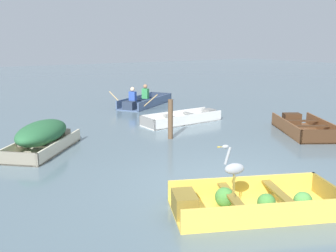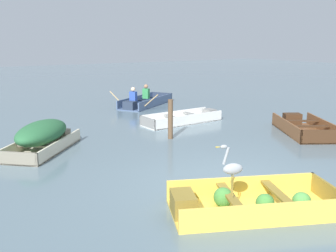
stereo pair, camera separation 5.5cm
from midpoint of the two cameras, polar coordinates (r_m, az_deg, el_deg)
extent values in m
plane|color=slate|center=(7.61, 9.58, -8.85)|extent=(80.00, 80.00, 0.00)
cube|color=#E5BC47|center=(6.61, 12.86, -12.27)|extent=(3.04, 2.26, 0.04)
cube|color=#E5BC47|center=(6.05, 15.02, -13.04)|extent=(2.56, 1.19, 0.39)
cube|color=#E5BC47|center=(7.05, 11.16, -9.05)|extent=(2.56, 1.19, 0.39)
cube|color=olive|center=(7.14, 23.30, -9.59)|extent=(0.55, 1.14, 0.39)
cube|color=olive|center=(6.21, 2.28, -11.71)|extent=(0.55, 0.65, 0.35)
cube|color=olive|center=(6.37, 9.43, -10.48)|extent=(0.61, 1.09, 0.04)
cube|color=olive|center=(6.67, 16.35, -9.75)|extent=(0.61, 1.09, 0.04)
sphere|color=#428438|center=(6.52, 8.36, -10.66)|extent=(0.33, 0.33, 0.33)
sphere|color=#428438|center=(6.48, 14.53, -11.23)|extent=(0.30, 0.30, 0.30)
sphere|color=#4C9342|center=(6.72, 19.64, -10.69)|extent=(0.31, 0.31, 0.31)
cube|color=brown|center=(12.33, 19.91, -0.93)|extent=(2.40, 2.86, 0.04)
cube|color=brown|center=(12.08, 17.35, -0.12)|extent=(1.38, 2.24, 0.41)
cube|color=brown|center=(12.53, 22.50, -0.07)|extent=(1.38, 2.24, 0.41)
cube|color=#3F2716|center=(11.16, 22.36, -1.55)|extent=(1.09, 0.68, 0.41)
cube|color=#3F2716|center=(13.30, 18.22, 1.06)|extent=(0.66, 0.60, 0.37)
cube|color=#3F2716|center=(12.62, 19.36, 0.75)|extent=(1.06, 0.73, 0.04)
cube|color=#3F2716|center=(11.92, 20.69, -0.03)|extent=(1.06, 0.73, 0.04)
cube|color=beige|center=(10.25, -18.62, -3.54)|extent=(2.41, 2.50, 0.04)
cube|color=beige|center=(10.44, -21.04, -2.61)|extent=(1.69, 1.84, 0.33)
cube|color=beige|center=(9.99, -16.20, -2.93)|extent=(1.69, 1.84, 0.33)
cube|color=gray|center=(9.21, -22.13, -4.70)|extent=(0.79, 0.73, 0.33)
cube|color=gray|center=(11.10, -16.19, -1.28)|extent=(0.58, 0.58, 0.29)
cube|color=gray|center=(10.50, -17.78, -1.81)|extent=(0.79, 0.74, 0.04)
cube|color=gray|center=(9.88, -19.69, -2.86)|extent=(0.79, 0.74, 0.04)
ellipsoid|color=#286038|center=(10.13, -18.81, -0.94)|extent=(2.07, 2.14, 0.57)
cube|color=white|center=(13.05, 1.96, 0.57)|extent=(2.92, 1.04, 0.04)
cube|color=white|center=(13.36, 0.83, 1.55)|extent=(2.88, 0.17, 0.36)
cube|color=white|center=(12.68, 3.16, 0.93)|extent=(2.88, 0.17, 0.36)
cube|color=gray|center=(12.23, -3.31, 0.47)|extent=(0.09, 0.92, 0.36)
cube|color=gray|center=(13.80, 6.13, 1.92)|extent=(0.38, 0.43, 0.32)
cube|color=gray|center=(13.26, 3.45, 1.84)|extent=(0.19, 0.82, 0.04)
cube|color=gray|center=(12.75, 0.42, 1.41)|extent=(0.19, 0.82, 0.04)
cube|color=#475B7F|center=(16.67, -3.54, 3.24)|extent=(3.26, 2.59, 0.04)
cube|color=#475B7F|center=(16.41, -1.96, 3.70)|extent=(2.72, 1.72, 0.38)
cube|color=#475B7F|center=(16.89, -5.08, 3.92)|extent=(2.72, 1.72, 0.38)
cube|color=#273246|center=(18.01, -1.17, 4.53)|extent=(0.61, 0.94, 0.38)
cube|color=#273246|center=(15.44, -6.03, 3.13)|extent=(0.56, 0.60, 0.34)
cube|color=#273246|center=(16.22, -4.35, 3.90)|extent=(0.65, 0.92, 0.04)
cube|color=#273246|center=(17.04, -2.79, 4.36)|extent=(0.65, 0.92, 0.04)
cube|color=#338C4C|center=(16.59, -3.56, 4.96)|extent=(0.30, 0.33, 0.44)
sphere|color=#9E7051|center=(16.55, -3.58, 6.05)|extent=(0.18, 0.18, 0.18)
cube|color=#2D4CA5|center=(15.64, -5.50, 4.44)|extent=(0.30, 0.33, 0.44)
sphere|color=beige|center=(15.59, -5.53, 5.60)|extent=(0.18, 0.18, 0.18)
cylinder|color=tan|center=(15.25, -2.77, 3.90)|extent=(0.38, 0.57, 0.55)
cylinder|color=tan|center=(16.09, -8.08, 4.26)|extent=(0.38, 0.57, 0.55)
cylinder|color=olive|center=(6.08, 9.84, -8.89)|extent=(0.02, 0.02, 0.35)
cylinder|color=olive|center=(6.13, 9.64, -8.69)|extent=(0.02, 0.02, 0.35)
ellipsoid|color=#93999E|center=(6.01, 9.83, -6.44)|extent=(0.35, 0.25, 0.18)
cylinder|color=#93999E|center=(5.90, 8.82, -4.51)|extent=(0.12, 0.08, 0.28)
ellipsoid|color=#93999E|center=(5.85, 8.50, -3.13)|extent=(0.12, 0.10, 0.06)
cone|color=gold|center=(5.82, 7.75, -3.18)|extent=(0.10, 0.06, 0.02)
cylinder|color=brown|center=(10.83, 0.23, 1.05)|extent=(0.14, 0.14, 1.16)
camera|label=1|loc=(0.03, -90.14, -0.03)|focal=40.00mm
camera|label=2|loc=(0.03, 89.86, 0.03)|focal=40.00mm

